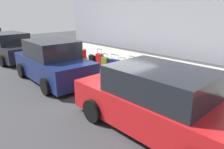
{
  "coord_description": "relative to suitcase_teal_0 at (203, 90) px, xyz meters",
  "views": [
    {
      "loc": [
        -5.69,
        5.73,
        2.91
      ],
      "look_at": [
        -0.32,
        0.58,
        0.55
      ],
      "focal_mm": 32.88,
      "sensor_mm": 36.0,
      "label": 1
    }
  ],
  "objects": [
    {
      "name": "suitcase_olive_2",
      "position": [
        1.01,
        -0.03,
        -0.02
      ],
      "size": [
        0.41,
        0.25,
        0.93
      ],
      "color": "#59601E",
      "rests_on": "sidewalk_curb"
    },
    {
      "name": "suitcase_olive_9",
      "position": [
        4.6,
        0.02,
        -0.02
      ],
      "size": [
        0.44,
        0.23,
        0.86
      ],
      "color": "#59601E",
      "rests_on": "sidewalk_curb"
    },
    {
      "name": "suitcase_teal_0",
      "position": [
        0.0,
        0.0,
        0.0
      ],
      "size": [
        0.39,
        0.27,
        1.01
      ],
      "color": "#0F606B",
      "rests_on": "sidewalk_curb"
    },
    {
      "name": "suitcase_teal_7",
      "position": [
        3.51,
        -0.03,
        -0.08
      ],
      "size": [
        0.38,
        0.22,
        0.82
      ],
      "color": "#0F606B",
      "rests_on": "sidewalk_curb"
    },
    {
      "name": "suitcase_navy_1",
      "position": [
        0.5,
        -0.03,
        0.03
      ],
      "size": [
        0.44,
        0.25,
        0.82
      ],
      "color": "navy",
      "rests_on": "sidewalk_curb"
    },
    {
      "name": "suitcase_navy_8",
      "position": [
        4.04,
        -0.07,
        -0.03
      ],
      "size": [
        0.51,
        0.24,
        0.88
      ],
      "color": "navy",
      "rests_on": "sidewalk_curb"
    },
    {
      "name": "fire_hydrant",
      "position": [
        6.25,
        -0.02,
        0.09
      ],
      "size": [
        0.39,
        0.21,
        0.83
      ],
      "color": "red",
      "rests_on": "sidewalk_curb"
    },
    {
      "name": "parked_car_red_0",
      "position": [
        0.16,
        2.23,
        0.27
      ],
      "size": [
        4.61,
        2.12,
        1.61
      ],
      "color": "#AD1619",
      "rests_on": "ground_plane"
    },
    {
      "name": "suitcase_red_10",
      "position": [
        5.09,
        -0.06,
        0.03
      ],
      "size": [
        0.39,
        0.23,
        0.99
      ],
      "color": "red",
      "rests_on": "sidewalk_curb"
    },
    {
      "name": "parked_car_navy_1",
      "position": [
        5.44,
        2.23,
        0.31
      ],
      "size": [
        4.35,
        2.2,
        1.72
      ],
      "color": "#141E4C",
      "rests_on": "ground_plane"
    },
    {
      "name": "ground_plane",
      "position": [
        3.36,
        0.49,
        -0.49
      ],
      "size": [
        40.0,
        40.0,
        0.0
      ],
      "primitive_type": "plane",
      "color": "#333335"
    },
    {
      "name": "suitcase_silver_5",
      "position": [
        2.54,
        -0.04,
        -0.09
      ],
      "size": [
        0.41,
        0.28,
        0.78
      ],
      "color": "#9EA0A8",
      "rests_on": "sidewalk_curb"
    },
    {
      "name": "suitcase_maroon_6",
      "position": [
        3.03,
        -0.09,
        0.01
      ],
      "size": [
        0.41,
        0.2,
        0.95
      ],
      "color": "maroon",
      "rests_on": "sidewalk_curb"
    },
    {
      "name": "bollard_post",
      "position": [
        7.05,
        0.13,
        0.12
      ],
      "size": [
        0.13,
        0.13,
        0.94
      ],
      "primitive_type": "cylinder",
      "color": "brown",
      "rests_on": "sidewalk_curb"
    },
    {
      "name": "parked_car_charcoal_2",
      "position": [
        10.75,
        2.23,
        0.27
      ],
      "size": [
        4.57,
        2.24,
        1.62
      ],
      "color": "black",
      "rests_on": "ground_plane"
    },
    {
      "name": "suitcase_red_3",
      "position": [
        1.49,
        -0.07,
        -0.06
      ],
      "size": [
        0.39,
        0.2,
        0.88
      ],
      "color": "red",
      "rests_on": "sidewalk_curb"
    },
    {
      "name": "suitcase_black_4",
      "position": [
        2.01,
        -0.08,
        -0.02
      ],
      "size": [
        0.5,
        0.28,
        0.91
      ],
      "color": "black",
      "rests_on": "sidewalk_curb"
    },
    {
      "name": "suitcase_black_11",
      "position": [
        5.55,
        0.03,
        -0.04
      ],
      "size": [
        0.37,
        0.23,
        0.67
      ],
      "color": "black",
      "rests_on": "sidewalk_curb"
    },
    {
      "name": "sidewalk_curb",
      "position": [
        3.36,
        -2.01,
        -0.42
      ],
      "size": [
        18.0,
        5.0,
        0.14
      ],
      "primitive_type": "cube",
      "color": "#9E9B93",
      "rests_on": "ground_plane"
    }
  ]
}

